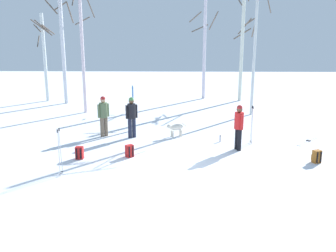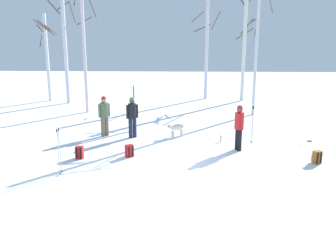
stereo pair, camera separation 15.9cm
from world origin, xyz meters
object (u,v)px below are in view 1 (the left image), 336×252
Objects in this scene: birch_tree_1 at (62,35)px; birch_tree_3 at (204,48)px; ski_pair_lying_0 at (308,141)px; backpack_0 at (80,153)px; ski_pair_planted_0 at (133,109)px; person_0 at (239,125)px; backpack_1 at (129,151)px; dog at (176,128)px; birch_tree_4 at (255,36)px; birch_tree_2 at (82,38)px; person_1 at (132,115)px; backpack_2 at (317,157)px; person_2 at (103,114)px; birch_tree_5 at (242,44)px; birch_tree_0 at (44,55)px; ski_poles_0 at (252,124)px; ski_poles_1 at (60,151)px; water_bottle_0 at (220,139)px.

birch_tree_3 is at bearing 12.62° from birch_tree_1.
backpack_0 reaches higher than ski_pair_lying_0.
ski_pair_planted_0 is 0.32× the size of birch_tree_3.
backpack_1 is at bearing -167.16° from person_0.
ski_pair_planted_0 reaches higher than dog.
birch_tree_4 reaches higher than ski_pair_lying_0.
dog is at bearing -43.83° from birch_tree_2.
birch_tree_1 is at bearing 108.52° from backpack_0.
backpack_1 is 12.86m from birch_tree_3.
person_0 is at bearing -20.78° from person_1.
backpack_2 is at bearing -1.44° from backpack_0.
birch_tree_1 reaches higher than birch_tree_2.
dog reaches higher than backpack_1.
ski_pair_planted_0 is at bearing 39.90° from person_2.
birch_tree_5 reaches higher than backpack_1.
birch_tree_2 is at bearing -46.34° from birch_tree_0.
birch_tree_5 is (7.14, 8.60, 2.60)m from person_2.
ski_pair_planted_0 is 0.27× the size of birch_tree_2.
backpack_0 is 1.73m from backpack_1.
birch_tree_1 reaches higher than person_1.
ski_pair_planted_0 is 10.06m from birch_tree_5.
birch_tree_1 is at bearing -167.38° from birch_tree_3.
ski_pair_planted_0 is 9.44m from birch_tree_3.
person_2 is at bearing 171.24° from ski_poles_0.
dog is at bearing 51.49° from ski_poles_1.
dog is 9.96m from birch_tree_3.
person_1 is 1.92m from dog.
ski_pair_lying_0 is 12.30m from birch_tree_2.
ski_pair_lying_0 is at bearing -4.14° from person_2.
water_bottle_0 is 0.05× the size of birch_tree_0.
ski_poles_0 reaches higher than ski_pair_lying_0.
backpack_0 is 13.64m from birch_tree_3.
ski_pair_lying_0 is 0.19× the size of birch_tree_5.
dog is 0.11× the size of birch_tree_4.
dog is at bearing 40.99° from backpack_0.
person_1 reaches higher than ski_poles_0.
birch_tree_5 is (10.90, 1.20, -0.55)m from birch_tree_1.
backpack_0 is 0.06× the size of birch_tree_2.
water_bottle_0 reaches higher than ski_pair_lying_0.
backpack_1 is at bearing -159.34° from ski_poles_0.
person_0 is 3.90× the size of backpack_1.
birch_tree_3 is (-0.01, 10.06, 3.19)m from water_bottle_0.
birch_tree_0 is 0.68× the size of birch_tree_1.
ski_pair_planted_0 is 8.68m from birch_tree_1.
birch_tree_2 is at bearing 128.98° from ski_pair_planted_0.
birch_tree_3 reaches higher than ski_poles_1.
ski_poles_1 is at bearing -111.77° from person_1.
person_2 is 10.76m from birch_tree_3.
ski_poles_0 is 1.02× the size of ski_poles_1.
birch_tree_3 reaches higher than water_bottle_0.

